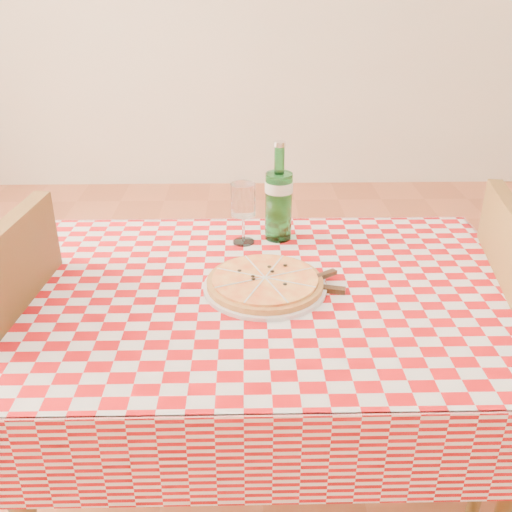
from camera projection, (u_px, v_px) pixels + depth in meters
The scene contains 6 objects.
dining_table at pixel (264, 322), 1.45m from camera, with size 1.20×0.80×0.75m.
tablecloth at pixel (265, 290), 1.40m from camera, with size 1.30×0.90×0.01m, color #9E090D.
pizza_plate at pixel (265, 282), 1.39m from camera, with size 0.30×0.30×0.04m, color #CD8E44, non-canonical shape.
water_bottle at pixel (279, 192), 1.61m from camera, with size 0.08×0.08×0.29m, color #196626, non-canonical shape.
wine_glass at pixel (243, 214), 1.61m from camera, with size 0.07×0.07×0.18m, color white, non-canonical shape.
cutlery at pixel (305, 284), 1.39m from camera, with size 0.25×0.21×0.03m, color silver, non-canonical shape.
Camera 1 is at (-0.05, -1.22, 1.45)m, focal length 40.00 mm.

